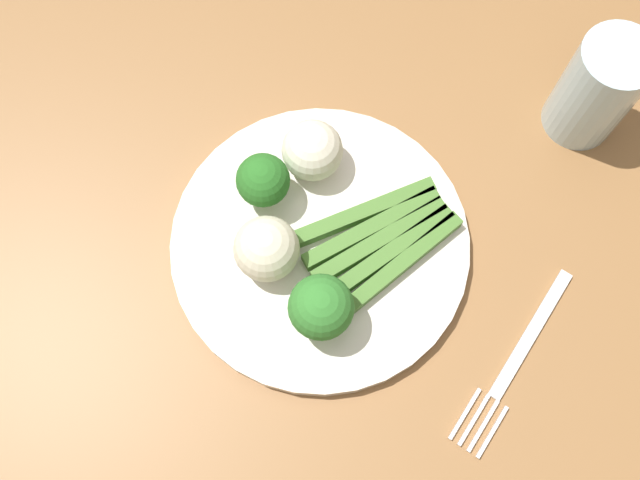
# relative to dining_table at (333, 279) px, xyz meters

# --- Properties ---
(ground_plane) EXTENTS (6.00, 6.00, 0.02)m
(ground_plane) POSITION_rel_dining_table_xyz_m (0.00, 0.00, -0.67)
(ground_plane) COLOR #B7A88E
(dining_table) EXTENTS (1.49, 1.00, 0.76)m
(dining_table) POSITION_rel_dining_table_xyz_m (0.00, 0.00, 0.00)
(dining_table) COLOR olive
(dining_table) RESTS_ON ground_plane
(plate) EXTENTS (0.24, 0.24, 0.01)m
(plate) POSITION_rel_dining_table_xyz_m (0.01, 0.01, 0.10)
(plate) COLOR silver
(plate) RESTS_ON dining_table
(asparagus_bundle) EXTENTS (0.09, 0.13, 0.01)m
(asparagus_bundle) POSITION_rel_dining_table_xyz_m (-0.03, -0.03, 0.11)
(asparagus_bundle) COLOR #47752D
(asparagus_bundle) RESTS_ON plate
(broccoli_back) EXTENTS (0.05, 0.05, 0.06)m
(broccoli_back) POSITION_rel_dining_table_xyz_m (-0.03, 0.05, 0.14)
(broccoli_back) COLOR #609E3D
(broccoli_back) RESTS_ON plate
(broccoli_near_center) EXTENTS (0.04, 0.04, 0.05)m
(broccoli_near_center) POSITION_rel_dining_table_xyz_m (0.07, 0.01, 0.14)
(broccoli_near_center) COLOR #568E33
(broccoli_near_center) RESTS_ON plate
(cauliflower_left) EXTENTS (0.05, 0.05, 0.05)m
(cauliflower_left) POSITION_rel_dining_table_xyz_m (0.06, -0.04, 0.13)
(cauliflower_left) COLOR silver
(cauliflower_left) RESTS_ON plate
(cauliflower_right) EXTENTS (0.05, 0.05, 0.05)m
(cauliflower_right) POSITION_rel_dining_table_xyz_m (0.03, 0.04, 0.13)
(cauliflower_right) COLOR beige
(cauliflower_right) RESTS_ON plate
(fork) EXTENTS (0.04, 0.17, 0.00)m
(fork) POSITION_rel_dining_table_xyz_m (-0.16, -0.03, 0.09)
(fork) COLOR silver
(fork) RESTS_ON dining_table
(water_glass) EXTENTS (0.06, 0.06, 0.10)m
(water_glass) POSITION_rel_dining_table_xyz_m (-0.07, -0.23, 0.14)
(water_glass) COLOR silver
(water_glass) RESTS_ON dining_table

